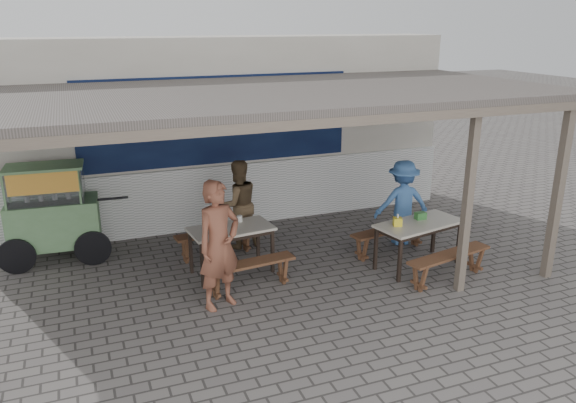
{
  "coord_description": "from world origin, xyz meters",
  "views": [
    {
      "loc": [
        -2.7,
        -6.95,
        3.78
      ],
      "look_at": [
        0.35,
        0.9,
        1.06
      ],
      "focal_mm": 35.0,
      "sensor_mm": 36.0,
      "label": 1
    }
  ],
  "objects_px": {
    "table_left": "(231,233)",
    "bench_right_street": "(449,260)",
    "vendor_cart": "(52,210)",
    "condiment_jar": "(240,219)",
    "patron_right_table": "(402,203)",
    "patron_wall_side": "(238,204)",
    "bench_right_wall": "(390,234)",
    "bench_left_wall": "(216,238)",
    "bench_left_street": "(250,270)",
    "patron_street_side": "(219,245)",
    "donation_box": "(420,216)",
    "table_right": "(419,227)",
    "tissue_box": "(398,222)",
    "condiment_bowl": "(213,226)"
  },
  "relations": [
    {
      "from": "bench_left_street",
      "to": "bench_right_wall",
      "type": "relative_size",
      "value": 0.9
    },
    {
      "from": "patron_street_side",
      "to": "patron_right_table",
      "type": "xyz_separation_m",
      "value": [
        3.56,
        1.09,
        -0.15
      ]
    },
    {
      "from": "vendor_cart",
      "to": "bench_right_wall",
      "type": "bearing_deg",
      "value": -13.89
    },
    {
      "from": "vendor_cart",
      "to": "donation_box",
      "type": "relative_size",
      "value": 12.19
    },
    {
      "from": "patron_right_table",
      "to": "condiment_jar",
      "type": "xyz_separation_m",
      "value": [
        -2.92,
        0.11,
        0.05
      ]
    },
    {
      "from": "table_left",
      "to": "bench_right_street",
      "type": "relative_size",
      "value": 0.87
    },
    {
      "from": "bench_left_wall",
      "to": "bench_right_wall",
      "type": "height_order",
      "value": "same"
    },
    {
      "from": "bench_left_wall",
      "to": "donation_box",
      "type": "height_order",
      "value": "donation_box"
    },
    {
      "from": "patron_wall_side",
      "to": "donation_box",
      "type": "bearing_deg",
      "value": 139.85
    },
    {
      "from": "table_right",
      "to": "bench_right_street",
      "type": "xyz_separation_m",
      "value": [
        0.13,
        -0.64,
        -0.33
      ]
    },
    {
      "from": "table_left",
      "to": "patron_wall_side",
      "type": "height_order",
      "value": "patron_wall_side"
    },
    {
      "from": "patron_right_table",
      "to": "donation_box",
      "type": "distance_m",
      "value": 0.85
    },
    {
      "from": "vendor_cart",
      "to": "condiment_jar",
      "type": "bearing_deg",
      "value": -20.75
    },
    {
      "from": "patron_wall_side",
      "to": "donation_box",
      "type": "relative_size",
      "value": 9.17
    },
    {
      "from": "bench_right_street",
      "to": "patron_wall_side",
      "type": "height_order",
      "value": "patron_wall_side"
    },
    {
      "from": "bench_left_wall",
      "to": "condiment_bowl",
      "type": "bearing_deg",
      "value": -112.44
    },
    {
      "from": "bench_right_street",
      "to": "patron_right_table",
      "type": "relative_size",
      "value": 1.02
    },
    {
      "from": "patron_street_side",
      "to": "donation_box",
      "type": "xyz_separation_m",
      "value": [
        3.37,
        0.27,
        -0.1
      ]
    },
    {
      "from": "vendor_cart",
      "to": "patron_wall_side",
      "type": "height_order",
      "value": "vendor_cart"
    },
    {
      "from": "tissue_box",
      "to": "condiment_jar",
      "type": "height_order",
      "value": "tissue_box"
    },
    {
      "from": "bench_left_wall",
      "to": "patron_right_table",
      "type": "distance_m",
      "value": 3.28
    },
    {
      "from": "bench_left_street",
      "to": "bench_right_street",
      "type": "relative_size",
      "value": 0.9
    },
    {
      "from": "bench_left_wall",
      "to": "patron_right_table",
      "type": "height_order",
      "value": "patron_right_table"
    },
    {
      "from": "table_left",
      "to": "condiment_bowl",
      "type": "height_order",
      "value": "condiment_bowl"
    },
    {
      "from": "bench_left_street",
      "to": "vendor_cart",
      "type": "height_order",
      "value": "vendor_cart"
    },
    {
      "from": "bench_left_wall",
      "to": "tissue_box",
      "type": "relative_size",
      "value": 10.84
    },
    {
      "from": "table_right",
      "to": "bench_right_street",
      "type": "relative_size",
      "value": 0.99
    },
    {
      "from": "patron_right_table",
      "to": "patron_street_side",
      "type": "bearing_deg",
      "value": 29.86
    },
    {
      "from": "table_right",
      "to": "condiment_bowl",
      "type": "height_order",
      "value": "condiment_bowl"
    },
    {
      "from": "bench_right_street",
      "to": "donation_box",
      "type": "bearing_deg",
      "value": 80.83
    },
    {
      "from": "bench_right_wall",
      "to": "condiment_jar",
      "type": "bearing_deg",
      "value": 158.67
    },
    {
      "from": "patron_wall_side",
      "to": "tissue_box",
      "type": "distance_m",
      "value": 2.74
    },
    {
      "from": "patron_right_table",
      "to": "tissue_box",
      "type": "bearing_deg",
      "value": 66.83
    },
    {
      "from": "patron_right_table",
      "to": "condiment_bowl",
      "type": "bearing_deg",
      "value": 13.08
    },
    {
      "from": "table_right",
      "to": "condiment_jar",
      "type": "relative_size",
      "value": 15.65
    },
    {
      "from": "table_right",
      "to": "patron_wall_side",
      "type": "distance_m",
      "value": 3.06
    },
    {
      "from": "patron_wall_side",
      "to": "patron_right_table",
      "type": "xyz_separation_m",
      "value": [
        2.72,
        -0.9,
        -0.02
      ]
    },
    {
      "from": "bench_right_wall",
      "to": "bench_left_wall",
      "type": "bearing_deg",
      "value": 150.33
    },
    {
      "from": "patron_wall_side",
      "to": "condiment_jar",
      "type": "relative_size",
      "value": 15.98
    },
    {
      "from": "table_left",
      "to": "condiment_jar",
      "type": "bearing_deg",
      "value": 40.9
    },
    {
      "from": "bench_left_wall",
      "to": "bench_right_street",
      "type": "distance_m",
      "value": 3.74
    },
    {
      "from": "patron_street_side",
      "to": "donation_box",
      "type": "bearing_deg",
      "value": -17.65
    },
    {
      "from": "table_right",
      "to": "bench_right_street",
      "type": "height_order",
      "value": "table_right"
    },
    {
      "from": "bench_left_wall",
      "to": "patron_right_table",
      "type": "bearing_deg",
      "value": -16.59
    },
    {
      "from": "vendor_cart",
      "to": "bench_left_street",
      "type": "bearing_deg",
      "value": -35.67
    },
    {
      "from": "bench_left_street",
      "to": "patron_right_table",
      "type": "distance_m",
      "value": 3.18
    },
    {
      "from": "table_left",
      "to": "patron_wall_side",
      "type": "relative_size",
      "value": 0.86
    },
    {
      "from": "table_right",
      "to": "tissue_box",
      "type": "xyz_separation_m",
      "value": [
        -0.41,
        0.0,
        0.14
      ]
    },
    {
      "from": "bench_left_street",
      "to": "patron_right_table",
      "type": "relative_size",
      "value": 0.92
    },
    {
      "from": "tissue_box",
      "to": "condiment_bowl",
      "type": "distance_m",
      "value": 2.84
    }
  ]
}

